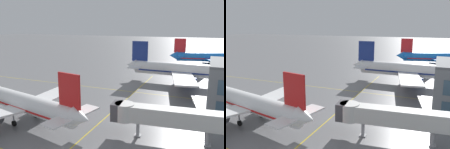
% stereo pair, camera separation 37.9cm
% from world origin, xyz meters
% --- Properties ---
extents(airliner_front_gate, '(35.54, 30.18, 11.11)m').
position_xyz_m(airliner_front_gate, '(-14.90, 7.67, 3.79)').
color(airliner_front_gate, white).
rests_on(airliner_front_gate, ground).
extents(airliner_second_row, '(41.53, 35.95, 12.95)m').
position_xyz_m(airliner_second_row, '(12.97, 49.07, 4.42)').
color(airliner_second_row, white).
rests_on(airliner_second_row, ground).
extents(airliner_third_row, '(38.72, 32.92, 12.14)m').
position_xyz_m(airliner_third_row, '(20.46, 84.91, 4.15)').
color(airliner_third_row, blue).
rests_on(airliner_third_row, ground).
extents(taxiway_markings, '(168.99, 80.69, 0.01)m').
position_xyz_m(taxiway_markings, '(0.00, 16.34, 0.00)').
color(taxiway_markings, yellow).
rests_on(taxiway_markings, ground).
extents(jet_bridge, '(18.06, 4.62, 5.58)m').
position_xyz_m(jet_bridge, '(11.39, 10.49, 4.06)').
color(jet_bridge, silver).
rests_on(jet_bridge, ground).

